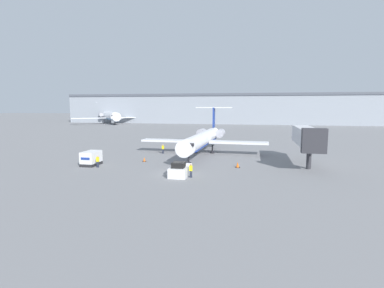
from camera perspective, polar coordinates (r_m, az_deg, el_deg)
ground_plane at (r=40.25m, az=-2.91°, el=-5.90°), size 600.00×600.00×0.00m
terminal_building at (r=158.25m, az=8.05°, el=6.68°), size 180.00×16.80×15.41m
airplane_main at (r=57.91m, az=2.19°, el=1.09°), size 24.67×28.31×8.90m
pushback_tug at (r=39.72m, az=-2.24°, el=-4.98°), size 2.28×4.52×1.97m
luggage_cart at (r=48.96m, az=-18.65°, el=-2.60°), size 2.05×3.38×2.20m
worker_near_tug at (r=38.51m, az=-0.23°, el=-5.02°), size 0.40×0.26×1.84m
worker_by_wing at (r=58.20m, az=-5.56°, el=-0.88°), size 0.40×0.25×1.80m
worker_on_apron at (r=47.04m, az=-17.53°, el=-3.13°), size 0.40×0.25×1.81m
traffic_cone_left at (r=50.29m, az=-9.07°, el=-2.92°), size 0.56×0.56×0.72m
traffic_cone_right at (r=45.42m, az=8.68°, el=-3.95°), size 0.68×0.68×0.82m
airplane_parked_far_left at (r=160.02m, az=-15.37°, el=5.16°), size 31.46×27.08×11.20m
jet_bridge at (r=49.32m, az=20.98°, el=1.30°), size 3.20×13.74×6.19m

